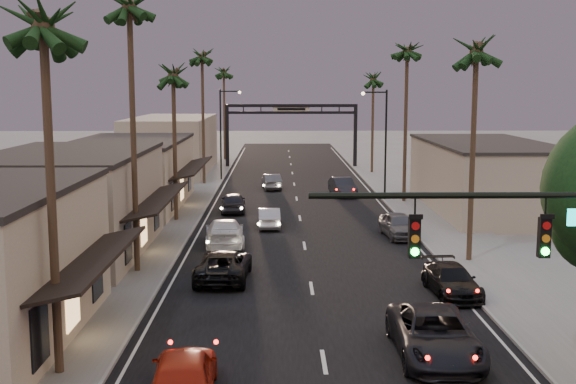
{
  "coord_description": "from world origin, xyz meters",
  "views": [
    {
      "loc": [
        -1.54,
        -13.26,
        9.21
      ],
      "look_at": [
        -0.9,
        32.76,
        2.5
      ],
      "focal_mm": 45.0,
      "sensor_mm": 36.0,
      "label": 1
    }
  ],
  "objects_px": {
    "palm_ld": "(202,52)",
    "palm_far": "(224,69)",
    "streetlight_right": "(382,135)",
    "curbside_near": "(435,335)",
    "palm_ra": "(477,43)",
    "oncoming_silver": "(269,218)",
    "streetlight_left": "(223,127)",
    "palm_la": "(42,12)",
    "oncoming_pickup": "(224,265)",
    "arch": "(291,119)",
    "oncoming_red": "(184,375)",
    "curbside_black": "(451,280)",
    "palm_lc": "(173,68)",
    "palm_rb": "(407,46)",
    "palm_rc": "(373,75)",
    "traffic_signal": "(571,256)"
  },
  "relations": [
    {
      "from": "arch",
      "to": "oncoming_pickup",
      "type": "xyz_separation_m",
      "value": [
        -4.16,
        -49.45,
        -4.81
      ]
    },
    {
      "from": "palm_rc",
      "to": "oncoming_silver",
      "type": "distance_m",
      "value": 33.64
    },
    {
      "from": "traffic_signal",
      "to": "palm_rc",
      "type": "height_order",
      "value": "palm_rc"
    },
    {
      "from": "streetlight_left",
      "to": "palm_lc",
      "type": "bearing_deg",
      "value": -94.37
    },
    {
      "from": "palm_lc",
      "to": "palm_far",
      "type": "distance_m",
      "value": 42.01
    },
    {
      "from": "streetlight_right",
      "to": "palm_ld",
      "type": "relative_size",
      "value": 0.63
    },
    {
      "from": "palm_lc",
      "to": "palm_rb",
      "type": "bearing_deg",
      "value": 24.94
    },
    {
      "from": "palm_ra",
      "to": "oncoming_red",
      "type": "distance_m",
      "value": 23.86
    },
    {
      "from": "streetlight_left",
      "to": "palm_la",
      "type": "xyz_separation_m",
      "value": [
        -1.68,
        -49.0,
        6.11
      ]
    },
    {
      "from": "palm_far",
      "to": "oncoming_silver",
      "type": "height_order",
      "value": "palm_far"
    },
    {
      "from": "oncoming_silver",
      "to": "palm_rc",
      "type": "bearing_deg",
      "value": -111.38
    },
    {
      "from": "palm_la",
      "to": "oncoming_pickup",
      "type": "bearing_deg",
      "value": 68.97
    },
    {
      "from": "oncoming_pickup",
      "to": "palm_la",
      "type": "bearing_deg",
      "value": 71.59
    },
    {
      "from": "oncoming_red",
      "to": "curbside_black",
      "type": "relative_size",
      "value": 1.04
    },
    {
      "from": "palm_ld",
      "to": "oncoming_pickup",
      "type": "distance_m",
      "value": 36.65
    },
    {
      "from": "oncoming_red",
      "to": "curbside_black",
      "type": "distance_m",
      "value": 15.15
    },
    {
      "from": "traffic_signal",
      "to": "palm_lc",
      "type": "distance_m",
      "value": 35.46
    },
    {
      "from": "curbside_black",
      "to": "oncoming_red",
      "type": "bearing_deg",
      "value": -138.16
    },
    {
      "from": "palm_far",
      "to": "curbside_near",
      "type": "xyz_separation_m",
      "value": [
        12.12,
        -67.6,
        -10.64
      ]
    },
    {
      "from": "streetlight_right",
      "to": "curbside_near",
      "type": "relative_size",
      "value": 1.55
    },
    {
      "from": "palm_rb",
      "to": "palm_far",
      "type": "bearing_deg",
      "value": 116.43
    },
    {
      "from": "palm_ra",
      "to": "palm_far",
      "type": "distance_m",
      "value": 56.58
    },
    {
      "from": "streetlight_left",
      "to": "palm_rb",
      "type": "xyz_separation_m",
      "value": [
        15.52,
        -14.0,
        7.09
      ]
    },
    {
      "from": "arch",
      "to": "palm_rc",
      "type": "distance_m",
      "value": 11.59
    },
    {
      "from": "arch",
      "to": "curbside_near",
      "type": "bearing_deg",
      "value": -86.33
    },
    {
      "from": "streetlight_right",
      "to": "oncoming_silver",
      "type": "distance_m",
      "value": 15.24
    },
    {
      "from": "palm_rb",
      "to": "curbside_near",
      "type": "relative_size",
      "value": 2.45
    },
    {
      "from": "palm_ld",
      "to": "palm_far",
      "type": "distance_m",
      "value": 23.02
    },
    {
      "from": "oncoming_red",
      "to": "palm_ra",
      "type": "bearing_deg",
      "value": -130.8
    },
    {
      "from": "streetlight_left",
      "to": "palm_ld",
      "type": "bearing_deg",
      "value": -119.25
    },
    {
      "from": "palm_la",
      "to": "palm_rc",
      "type": "relative_size",
      "value": 1.08
    },
    {
      "from": "curbside_black",
      "to": "palm_ld",
      "type": "bearing_deg",
      "value": 107.62
    },
    {
      "from": "oncoming_pickup",
      "to": "curbside_black",
      "type": "xyz_separation_m",
      "value": [
        10.36,
        -2.65,
        -0.06
      ]
    },
    {
      "from": "palm_lc",
      "to": "palm_rc",
      "type": "height_order",
      "value": "same"
    },
    {
      "from": "streetlight_right",
      "to": "curbside_black",
      "type": "relative_size",
      "value": 1.96
    },
    {
      "from": "palm_ld",
      "to": "palm_rc",
      "type": "height_order",
      "value": "palm_ld"
    },
    {
      "from": "palm_ra",
      "to": "oncoming_pickup",
      "type": "xyz_separation_m",
      "value": [
        -12.76,
        -3.45,
        -10.72
      ]
    },
    {
      "from": "palm_ld",
      "to": "curbside_black",
      "type": "relative_size",
      "value": 3.09
    },
    {
      "from": "palm_lc",
      "to": "streetlight_left",
      "type": "bearing_deg",
      "value": 85.63
    },
    {
      "from": "streetlight_left",
      "to": "palm_la",
      "type": "bearing_deg",
      "value": -91.96
    },
    {
      "from": "palm_ld",
      "to": "palm_rb",
      "type": "height_order",
      "value": "same"
    },
    {
      "from": "palm_la",
      "to": "curbside_black",
      "type": "distance_m",
      "value": 20.35
    },
    {
      "from": "curbside_near",
      "to": "oncoming_red",
      "type": "bearing_deg",
      "value": -157.07
    },
    {
      "from": "palm_lc",
      "to": "palm_far",
      "type": "xyz_separation_m",
      "value": [
        0.3,
        42.0,
        0.97
      ]
    },
    {
      "from": "arch",
      "to": "palm_la",
      "type": "bearing_deg",
      "value": -98.03
    },
    {
      "from": "palm_lc",
      "to": "curbside_black",
      "type": "relative_size",
      "value": 2.65
    },
    {
      "from": "oncoming_silver",
      "to": "arch",
      "type": "bearing_deg",
      "value": -95.25
    },
    {
      "from": "palm_ra",
      "to": "palm_far",
      "type": "xyz_separation_m",
      "value": [
        -16.9,
        54.0,
        0.0
      ]
    },
    {
      "from": "oncoming_silver",
      "to": "curbside_black",
      "type": "bearing_deg",
      "value": 115.95
    },
    {
      "from": "arch",
      "to": "streetlight_left",
      "type": "relative_size",
      "value": 1.69
    }
  ]
}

